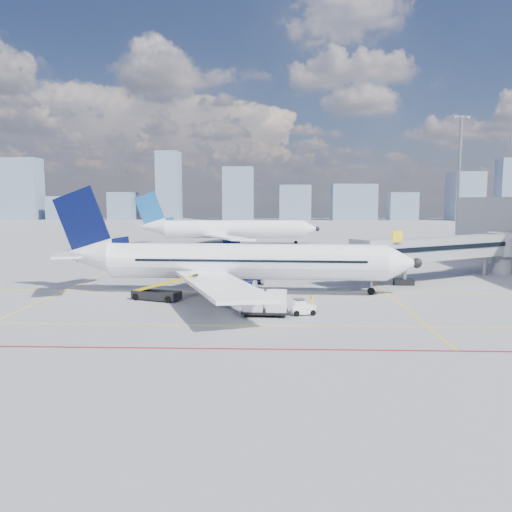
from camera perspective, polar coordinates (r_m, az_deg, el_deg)
The scene contains 11 objects.
ground at distance 44.57m, azimuth -0.88°, elevation -6.04°, with size 420.00×420.00×0.00m, color gray.
apron_markings at distance 40.80m, azimuth -1.97°, elevation -7.21°, with size 90.00×35.12×0.01m.
jet_bridge at distance 64.30m, azimuth 21.33°, elevation 0.77°, with size 23.55×15.78×6.30m.
floodlight_mast_ne at distance 104.84m, azimuth 22.18°, elevation 8.18°, with size 3.20×0.61×25.45m.
distant_skyline at distance 233.53m, azimuth 0.58°, elevation 6.99°, with size 253.85×15.45×31.56m.
main_aircraft at distance 51.56m, azimuth -2.92°, elevation -0.69°, with size 38.12×33.20×11.11m.
second_aircraft at distance 107.20m, azimuth -3.39°, elevation 3.05°, with size 39.53×34.41×11.53m.
baggage_tug at distance 42.30m, azimuth 5.27°, elevation -5.84°, with size 2.15×1.57×1.36m.
cargo_dolly at distance 41.66m, azimuth 1.02°, elevation -5.28°, with size 3.98×1.92×2.14m.
belt_loader at distance 49.01m, azimuth -11.15°, elevation -4.16°, with size 6.82×3.61×2.76m.
ramp_worker at distance 42.87m, azimuth 6.42°, elevation -5.54°, with size 0.56×0.37×1.53m, color gold.
Camera 1 is at (2.16, -43.45, 9.69)m, focal length 35.00 mm.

